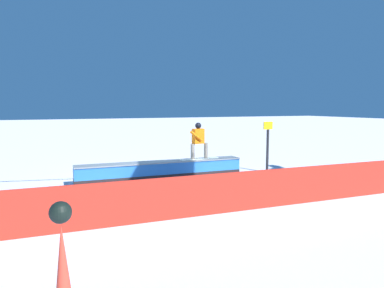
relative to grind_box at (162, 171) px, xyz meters
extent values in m
plane|color=white|center=(0.00, 0.00, -0.30)|extent=(120.00, 120.00, 0.00)
cube|color=blue|center=(0.00, 0.00, 0.01)|extent=(5.88, 0.75, 0.63)
cube|color=black|center=(0.00, 0.00, -0.15)|extent=(5.89, 0.76, 0.15)
cube|color=gray|center=(0.00, 0.00, 0.34)|extent=(5.88, 0.81, 0.04)
cube|color=silver|center=(-1.43, 0.05, 0.37)|extent=(1.54, 0.46, 0.01)
cylinder|color=gray|center=(-1.15, 0.08, 0.65)|extent=(0.16, 0.16, 0.55)
cylinder|color=gray|center=(-1.71, 0.01, 0.65)|extent=(0.16, 0.16, 0.55)
cube|color=orange|center=(-1.38, 0.05, 1.20)|extent=(0.43, 0.29, 0.54)
sphere|color=black|center=(-1.38, 0.05, 1.58)|extent=(0.22, 0.22, 0.22)
cylinder|color=orange|center=(-1.22, 0.24, 1.23)|extent=(0.51, 0.16, 0.39)
cylinder|color=orange|center=(-1.45, -0.12, 1.23)|extent=(0.12, 0.10, 0.55)
cube|color=red|center=(0.00, 4.21, 0.19)|extent=(12.36, 0.46, 0.98)
sphere|color=black|center=(3.70, 8.30, 1.35)|extent=(0.20, 0.20, 0.20)
cylinder|color=#262628|center=(-4.28, 0.22, 0.54)|extent=(0.10, 0.10, 1.68)
cube|color=yellow|center=(-4.28, 0.22, 1.53)|extent=(0.40, 0.04, 0.30)
camera|label=1|loc=(3.83, 11.53, 2.29)|focal=32.87mm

